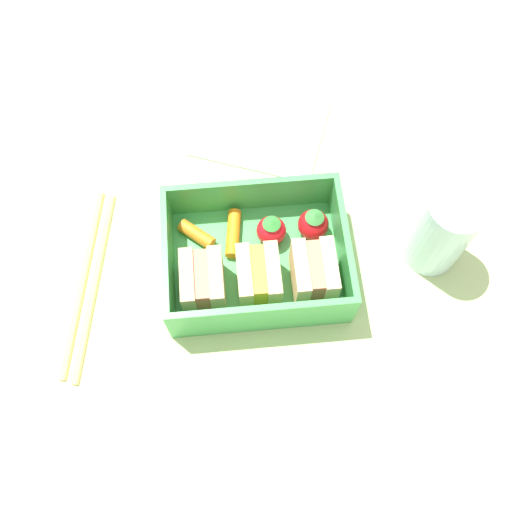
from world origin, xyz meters
TOP-DOWN VIEW (x-y plane):
  - ground_plane at (0.00, 0.00)cm, footprint 120.00×120.00cm
  - bento_tray at (0.00, 0.00)cm, footprint 17.41×13.38cm
  - bento_rim at (0.00, 0.00)cm, footprint 17.41×13.38cm
  - sandwich_left at (-5.20, 2.61)cm, footprint 3.91×5.21cm
  - sandwich_center_left at (0.00, 2.61)cm, footprint 3.91×5.21cm
  - sandwich_center at (5.20, 2.61)cm, footprint 3.91×5.21cm
  - strawberry_left at (-5.96, -2.85)cm, footprint 3.11×3.11cm
  - strawberry_far_left at (-1.75, -2.59)cm, footprint 2.97×2.97cm
  - carrot_stick_far_left at (2.01, -3.04)cm, footprint 1.98×5.12cm
  - carrot_stick_left at (5.68, -3.26)cm, footprint 3.82×3.52cm
  - chopstick_pair at (16.73, 0.41)cm, footprint 5.12×20.01cm
  - drinking_glass at (-17.71, 0.43)cm, footprint 5.37×5.37cm
  - folded_napkin at (-1.99, -16.80)cm, footprint 16.97×15.30cm

SIDE VIEW (x-z plane):
  - ground_plane at x=0.00cm, z-range -2.00..0.00cm
  - folded_napkin at x=-1.99cm, z-range 0.00..0.40cm
  - chopstick_pair at x=16.73cm, z-range 0.00..0.70cm
  - bento_tray at x=0.00cm, z-range 0.00..1.20cm
  - carrot_stick_far_left at x=2.01cm, z-range 1.20..2.51cm
  - carrot_stick_left at x=5.68cm, z-range 1.20..2.55cm
  - strawberry_far_left at x=-1.75cm, z-range 1.02..4.59cm
  - strawberry_left at x=-5.96cm, z-range 1.02..4.73cm
  - bento_rim at x=0.00cm, z-range 1.20..5.97cm
  - sandwich_left at x=-5.20cm, z-range 1.20..5.99cm
  - sandwich_center_left at x=0.00cm, z-range 1.20..5.99cm
  - sandwich_center at x=5.20cm, z-range 1.20..5.99cm
  - drinking_glass at x=-17.71cm, z-range 0.00..9.80cm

